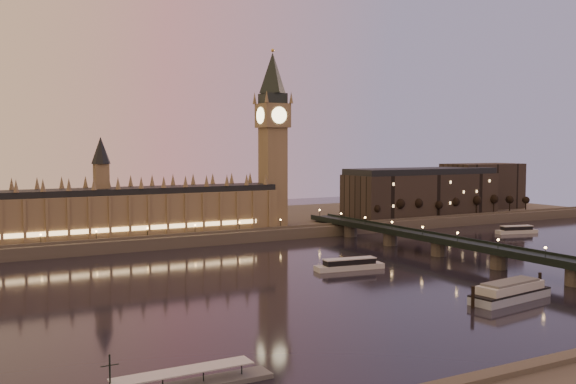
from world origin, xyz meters
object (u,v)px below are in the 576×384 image
object	(u,v)px
cruise_boat_b	(517,230)
moored_barge	(510,292)
pontoon_pier	(187,384)
cruise_boat_a	(349,265)

from	to	relation	value
cruise_boat_b	moored_barge	distance (m)	181.75
pontoon_pier	cruise_boat_a	bearing A→B (deg)	41.82
moored_barge	pontoon_pier	distance (m)	127.75
cruise_boat_b	moored_barge	size ratio (longest dim) A/B	0.68
pontoon_pier	cruise_boat_b	bearing A→B (deg)	28.70
cruise_boat_a	moored_barge	world-z (taller)	moored_barge
cruise_boat_b	pontoon_pier	distance (m)	299.01
cruise_boat_a	pontoon_pier	world-z (taller)	pontoon_pier
cruise_boat_b	moored_barge	world-z (taller)	moored_barge
cruise_boat_b	pontoon_pier	size ratio (longest dim) A/B	0.68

